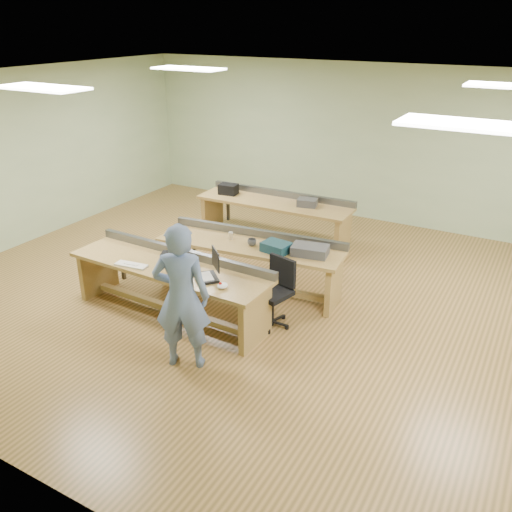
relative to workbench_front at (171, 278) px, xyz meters
The scene contains 22 objects.
floor 1.61m from the workbench_front, 44.61° to the left, with size 10.00×10.00×0.00m, color olive.
ceiling 2.87m from the workbench_front, 44.61° to the left, with size 10.00×10.00×0.00m, color silver.
wall_back 5.26m from the workbench_front, 78.02° to the left, with size 10.00×0.04×3.00m, color #A8BC8E.
wall_front 3.27m from the workbench_front, 69.94° to the right, with size 10.00×0.04×3.00m, color #A8BC8E.
wall_left 4.17m from the workbench_front, 164.90° to the left, with size 0.04×8.00×3.00m, color #A8BC8E.
fluor_panels 2.85m from the workbench_front, 44.61° to the left, with size 6.20×3.50×0.03m.
workbench_front is the anchor object (origin of this frame).
workbench_mid 1.30m from the workbench_front, 64.04° to the left, with size 2.81×1.02×0.86m.
workbench_back 3.07m from the workbench_front, 90.69° to the left, with size 2.83×0.83×0.86m.
person 1.24m from the workbench_front, 45.64° to the right, with size 0.64×0.42×1.76m, color #677FA9.
laptop_base 0.71m from the workbench_front, 10.47° to the right, with size 0.33×0.27×0.04m, color black.
laptop_screen 0.88m from the workbench_front, ahead, with size 0.33×0.02×0.26m, color black.
keyboard 0.55m from the workbench_front, 145.30° to the right, with size 0.44×0.15×0.03m, color silver.
trackball_mouse 1.02m from the workbench_front, 12.93° to the right, with size 0.13×0.15×0.06m, color white.
camera_bag 0.28m from the workbench_front, 87.41° to the left, with size 0.24×0.15×0.16m, color black.
task_chair 1.42m from the workbench_front, 19.03° to the left, with size 0.60×0.60×0.92m.
parts_bin_teal 1.51m from the workbench_front, 46.52° to the left, with size 0.38×0.29×0.13m, color #12303B.
parts_bin_grey 1.93m from the workbench_front, 39.26° to the left, with size 0.49×0.31×0.13m, color #39393B.
mug 1.29m from the workbench_front, 60.46° to the left, with size 0.13×0.13×0.10m, color #39393B.
drinks_can 1.20m from the workbench_front, 78.48° to the left, with size 0.06×0.06×0.12m, color silver.
storage_box_back 3.19m from the workbench_front, 108.07° to the left, with size 0.33×0.23×0.19m, color black.
tray_back 3.16m from the workbench_front, 79.45° to the left, with size 0.33×0.24×0.13m, color #39393B.
Camera 1 is at (3.13, -6.16, 3.77)m, focal length 38.00 mm.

